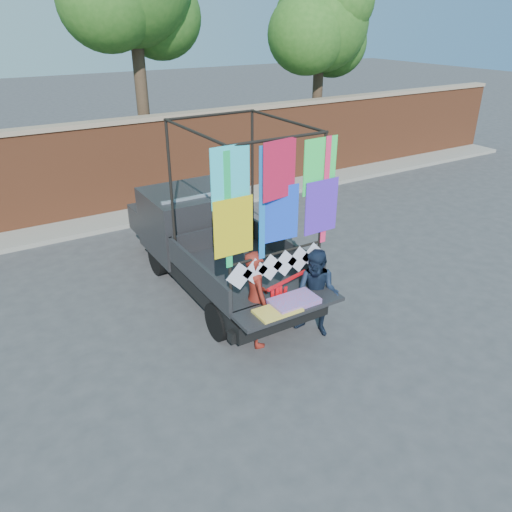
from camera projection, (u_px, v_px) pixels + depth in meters
ground at (259, 324)px, 9.18m from camera, size 90.00×90.00×0.00m
brick_wall at (128, 165)px, 13.98m from camera, size 30.00×0.45×2.61m
curb at (141, 215)px, 13.99m from camera, size 30.00×1.20×0.12m
tree_right at (323, 27)px, 16.85m from camera, size 4.20×3.30×6.62m
pickup_truck at (204, 238)px, 10.51m from camera, size 2.24×5.62×3.53m
woman at (255, 299)px, 8.31m from camera, size 0.49×0.68×1.74m
man at (317, 294)px, 8.60m from camera, size 0.94×0.99×1.60m
streamer_bundle at (282, 292)px, 8.35m from camera, size 0.93×0.28×0.65m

